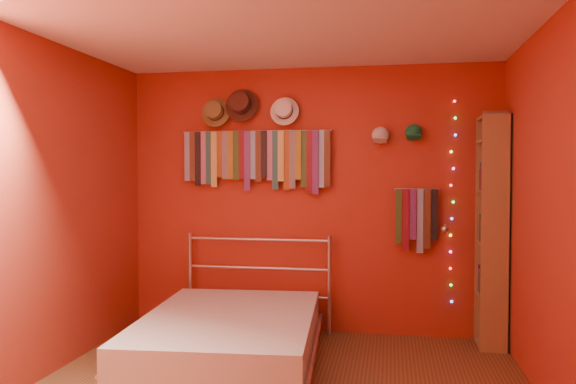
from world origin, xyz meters
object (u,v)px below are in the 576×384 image
Objects in this scene: reading_lamp at (445,229)px; bed at (229,338)px; tie_rack at (257,157)px; bookshelf at (497,230)px.

reading_lamp is 2.07m from bed.
tie_rack is 2.26m from bookshelf.
bookshelf reaches higher than bed.
tie_rack is 1.76m from bed.
reading_lamp reaches higher than bed.
tie_rack is 0.72× the size of bookshelf.
bed is at bearing -89.15° from tie_rack.
reading_lamp is 0.44m from bookshelf.
reading_lamp is 0.14× the size of bed.
tie_rack is at bearing 175.16° from reading_lamp.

